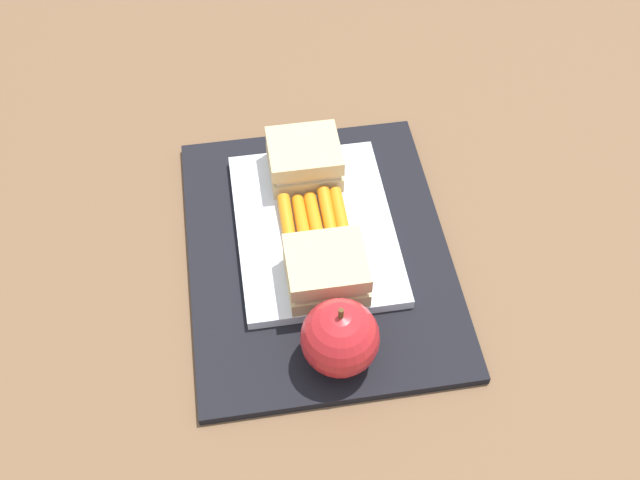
# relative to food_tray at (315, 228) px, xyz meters

# --- Properties ---
(ground_plane) EXTENTS (2.40, 2.40, 0.00)m
(ground_plane) POSITION_rel_food_tray_xyz_m (0.03, 0.00, -0.02)
(ground_plane) COLOR brown
(lunchbag_mat) EXTENTS (0.36, 0.28, 0.01)m
(lunchbag_mat) POSITION_rel_food_tray_xyz_m (0.03, 0.00, -0.01)
(lunchbag_mat) COLOR black
(lunchbag_mat) RESTS_ON ground_plane
(food_tray) EXTENTS (0.23, 0.17, 0.01)m
(food_tray) POSITION_rel_food_tray_xyz_m (0.00, 0.00, 0.00)
(food_tray) COLOR white
(food_tray) RESTS_ON lunchbag_mat
(sandwich_half_left) EXTENTS (0.07, 0.08, 0.04)m
(sandwich_half_left) POSITION_rel_food_tray_xyz_m (-0.08, 0.00, 0.03)
(sandwich_half_left) COLOR #DBC189
(sandwich_half_left) RESTS_ON food_tray
(sandwich_half_right) EXTENTS (0.07, 0.08, 0.04)m
(sandwich_half_right) POSITION_rel_food_tray_xyz_m (0.08, 0.00, 0.03)
(sandwich_half_right) COLOR #DBC189
(sandwich_half_right) RESTS_ON food_tray
(carrot_sticks_bundle) EXTENTS (0.08, 0.07, 0.02)m
(carrot_sticks_bundle) POSITION_rel_food_tray_xyz_m (0.00, 0.00, 0.01)
(carrot_sticks_bundle) COLOR orange
(carrot_sticks_bundle) RESTS_ON food_tray
(apple) EXTENTS (0.08, 0.08, 0.09)m
(apple) POSITION_rel_food_tray_xyz_m (0.16, -0.00, 0.03)
(apple) COLOR red
(apple) RESTS_ON lunchbag_mat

